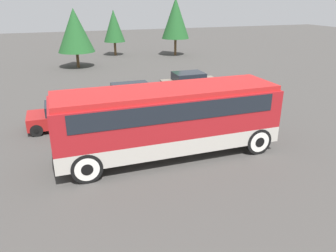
% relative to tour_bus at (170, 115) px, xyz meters
% --- Properties ---
extents(ground_plane, '(120.00, 120.00, 0.00)m').
position_rel_tour_bus_xyz_m(ground_plane, '(-0.10, -0.00, -1.81)').
color(ground_plane, '#423F3D').
extents(tour_bus, '(9.37, 2.65, 2.98)m').
position_rel_tour_bus_xyz_m(tour_bus, '(0.00, 0.00, 0.00)').
color(tour_bus, '#B7B2A8').
rests_on(tour_bus, ground_plane).
extents(parked_car_near, '(4.07, 1.89, 1.47)m').
position_rel_tour_bus_xyz_m(parked_car_near, '(4.74, 8.99, -1.08)').
color(parked_car_near, '#7A6B5B').
rests_on(parked_car_near, ground_plane).
extents(parked_car_mid, '(4.51, 1.86, 1.30)m').
position_rel_tour_bus_xyz_m(parked_car_mid, '(0.26, 7.80, -1.15)').
color(parked_car_mid, '#BCBCC1').
rests_on(parked_car_mid, ground_plane).
extents(parked_car_far, '(4.61, 1.84, 1.36)m').
position_rel_tour_bus_xyz_m(parked_car_far, '(-3.70, 4.88, -1.13)').
color(parked_car_far, maroon).
rests_on(parked_car_far, ground_plane).
extents(tree_left, '(3.48, 3.48, 5.54)m').
position_rel_tour_bus_xyz_m(tree_left, '(-2.02, 21.19, 1.71)').
color(tree_left, brown).
rests_on(tree_left, ground_plane).
extents(tree_center, '(3.18, 3.18, 6.50)m').
position_rel_tour_bus_xyz_m(tree_center, '(9.57, 24.89, 2.41)').
color(tree_center, brown).
rests_on(tree_center, ground_plane).
extents(tree_right, '(2.45, 2.45, 5.17)m').
position_rel_tour_bus_xyz_m(tree_right, '(2.82, 27.23, 1.56)').
color(tree_right, brown).
rests_on(tree_right, ground_plane).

